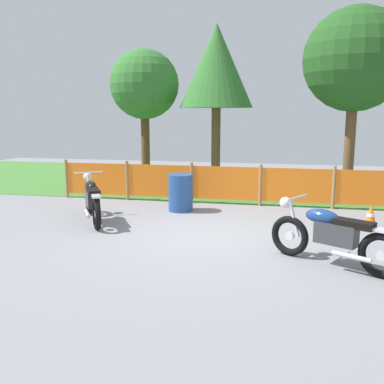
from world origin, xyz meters
name	(u,v)px	position (x,y,z in m)	size (l,w,h in m)	color
ground	(205,236)	(0.00, 0.00, -0.01)	(24.00, 24.00, 0.02)	gray
grass_verge	(240,181)	(0.00, 6.65, 0.01)	(24.00, 7.43, 0.01)	#427A33
barrier_fence	(225,183)	(0.00, 2.93, 0.54)	(8.87, 0.08, 1.05)	#997547
tree_leftmost	(144,85)	(-3.02, 5.73, 3.16)	(2.21, 2.21, 4.30)	brown
tree_near_left	(217,67)	(-0.65, 5.48, 3.65)	(2.23, 2.23, 4.92)	brown
tree_near_right	(355,61)	(3.15, 4.46, 3.64)	(2.69, 2.69, 5.01)	brown
motorcycle_lead	(92,199)	(-2.58, 0.61, 0.48)	(1.19, 1.87, 1.00)	black
motorcycle_trailing	(332,235)	(2.18, -1.18, 0.49)	(1.89, 1.18, 1.00)	black
traffic_cone	(371,217)	(3.17, 1.11, 0.26)	(0.32, 0.32, 0.53)	black
spare_drum	(181,193)	(-0.94, 1.97, 0.44)	(0.58, 0.58, 0.88)	navy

